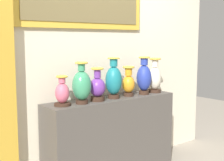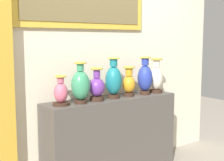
{
  "view_description": "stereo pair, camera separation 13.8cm",
  "coord_description": "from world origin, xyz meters",
  "px_view_note": "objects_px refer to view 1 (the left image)",
  "views": [
    {
      "loc": [
        -2.06,
        -2.57,
        1.45
      ],
      "look_at": [
        0.0,
        0.0,
        1.03
      ],
      "focal_mm": 50.9,
      "sensor_mm": 36.0,
      "label": 1
    },
    {
      "loc": [
        -1.95,
        -2.65,
        1.45
      ],
      "look_at": [
        0.0,
        0.0,
        1.03
      ],
      "focal_mm": 50.9,
      "sensor_mm": 36.0,
      "label": 2
    }
  ],
  "objects_px": {
    "vase_amber": "(128,82)",
    "vase_violet": "(97,87)",
    "vase_jade": "(82,85)",
    "vase_cobalt": "(144,77)",
    "vase_rose": "(62,93)",
    "vase_teal": "(114,80)",
    "vase_ivory": "(155,77)"
  },
  "relations": [
    {
      "from": "vase_cobalt",
      "to": "vase_amber",
      "type": "bearing_deg",
      "value": 173.89
    },
    {
      "from": "vase_violet",
      "to": "vase_amber",
      "type": "xyz_separation_m",
      "value": [
        0.43,
        0.01,
        0.01
      ]
    },
    {
      "from": "vase_rose",
      "to": "vase_jade",
      "type": "distance_m",
      "value": 0.21
    },
    {
      "from": "vase_teal",
      "to": "vase_ivory",
      "type": "height_order",
      "value": "vase_teal"
    },
    {
      "from": "vase_violet",
      "to": "vase_cobalt",
      "type": "relative_size",
      "value": 0.79
    },
    {
      "from": "vase_amber",
      "to": "vase_cobalt",
      "type": "xyz_separation_m",
      "value": [
        0.21,
        -0.02,
        0.04
      ]
    },
    {
      "from": "vase_amber",
      "to": "vase_cobalt",
      "type": "height_order",
      "value": "vase_cobalt"
    },
    {
      "from": "vase_jade",
      "to": "vase_ivory",
      "type": "distance_m",
      "value": 1.03
    },
    {
      "from": "vase_teal",
      "to": "vase_amber",
      "type": "bearing_deg",
      "value": 1.64
    },
    {
      "from": "vase_jade",
      "to": "vase_cobalt",
      "type": "bearing_deg",
      "value": 0.6
    },
    {
      "from": "vase_rose",
      "to": "vase_cobalt",
      "type": "relative_size",
      "value": 0.67
    },
    {
      "from": "vase_rose",
      "to": "vase_amber",
      "type": "distance_m",
      "value": 0.82
    },
    {
      "from": "vase_violet",
      "to": "vase_amber",
      "type": "bearing_deg",
      "value": 1.77
    },
    {
      "from": "vase_cobalt",
      "to": "vase_ivory",
      "type": "bearing_deg",
      "value": 5.5
    },
    {
      "from": "vase_ivory",
      "to": "vase_jade",
      "type": "bearing_deg",
      "value": -178.48
    },
    {
      "from": "vase_cobalt",
      "to": "vase_ivory",
      "type": "relative_size",
      "value": 1.06
    },
    {
      "from": "vase_jade",
      "to": "vase_violet",
      "type": "height_order",
      "value": "vase_jade"
    },
    {
      "from": "vase_violet",
      "to": "vase_teal",
      "type": "xyz_separation_m",
      "value": [
        0.21,
        0.01,
        0.05
      ]
    },
    {
      "from": "vase_violet",
      "to": "vase_ivory",
      "type": "height_order",
      "value": "vase_ivory"
    },
    {
      "from": "vase_rose",
      "to": "vase_teal",
      "type": "relative_size",
      "value": 0.66
    },
    {
      "from": "vase_rose",
      "to": "vase_amber",
      "type": "xyz_separation_m",
      "value": [
        0.82,
        0.0,
        0.03
      ]
    },
    {
      "from": "vase_cobalt",
      "to": "vase_violet",
      "type": "bearing_deg",
      "value": 179.15
    },
    {
      "from": "vase_teal",
      "to": "vase_cobalt",
      "type": "height_order",
      "value": "vase_teal"
    },
    {
      "from": "vase_rose",
      "to": "vase_jade",
      "type": "height_order",
      "value": "vase_jade"
    },
    {
      "from": "vase_violet",
      "to": "vase_jade",
      "type": "bearing_deg",
      "value": -174.76
    },
    {
      "from": "vase_rose",
      "to": "vase_amber",
      "type": "bearing_deg",
      "value": 0.04
    },
    {
      "from": "vase_jade",
      "to": "vase_amber",
      "type": "bearing_deg",
      "value": 2.88
    },
    {
      "from": "vase_jade",
      "to": "vase_cobalt",
      "type": "relative_size",
      "value": 0.95
    },
    {
      "from": "vase_amber",
      "to": "vase_violet",
      "type": "bearing_deg",
      "value": -178.23
    },
    {
      "from": "vase_violet",
      "to": "vase_teal",
      "type": "height_order",
      "value": "vase_teal"
    },
    {
      "from": "vase_rose",
      "to": "vase_jade",
      "type": "bearing_deg",
      "value": -9.02
    },
    {
      "from": "vase_violet",
      "to": "vase_cobalt",
      "type": "distance_m",
      "value": 0.64
    }
  ]
}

